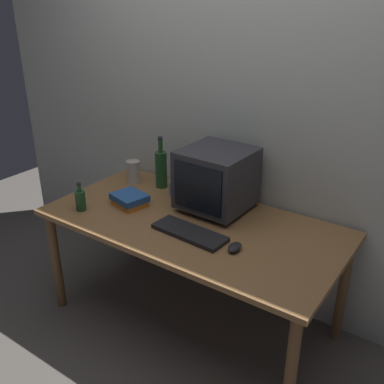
% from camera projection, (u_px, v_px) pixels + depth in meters
% --- Properties ---
extents(ground_plane, '(6.00, 6.00, 0.00)m').
position_uv_depth(ground_plane, '(192.00, 319.00, 2.80)').
color(ground_plane, '#56514C').
extents(back_wall, '(4.00, 0.08, 2.50)m').
position_uv_depth(back_wall, '(239.00, 108.00, 2.64)').
color(back_wall, beige).
rests_on(back_wall, ground).
extents(desk, '(1.70, 0.85, 0.70)m').
position_uv_depth(desk, '(192.00, 232.00, 2.53)').
color(desk, olive).
rests_on(desk, ground).
extents(crt_monitor, '(0.39, 0.40, 0.37)m').
position_uv_depth(crt_monitor, '(217.00, 179.00, 2.56)').
color(crt_monitor, '#333338').
rests_on(crt_monitor, desk).
extents(keyboard, '(0.43, 0.18, 0.02)m').
position_uv_depth(keyboard, '(190.00, 233.00, 2.36)').
color(keyboard, black).
rests_on(keyboard, desk).
extents(computer_mouse, '(0.07, 0.10, 0.04)m').
position_uv_depth(computer_mouse, '(235.00, 247.00, 2.21)').
color(computer_mouse, black).
rests_on(computer_mouse, desk).
extents(bottle_tall, '(0.08, 0.08, 0.35)m').
position_uv_depth(bottle_tall, '(161.00, 168.00, 2.89)').
color(bottle_tall, '#1E4C23').
rests_on(bottle_tall, desk).
extents(bottle_short, '(0.06, 0.06, 0.18)m').
position_uv_depth(bottle_short, '(81.00, 200.00, 2.60)').
color(bottle_short, '#1E4C23').
rests_on(bottle_short, desk).
extents(book_stack, '(0.23, 0.21, 0.07)m').
position_uv_depth(book_stack, '(130.00, 199.00, 2.68)').
color(book_stack, orange).
rests_on(book_stack, desk).
extents(mug, '(0.12, 0.08, 0.09)m').
position_uv_depth(mug, '(176.00, 188.00, 2.81)').
color(mug, '#3370B2').
rests_on(mug, desk).
extents(metal_canister, '(0.09, 0.09, 0.15)m').
position_uv_depth(metal_canister, '(133.00, 172.00, 2.98)').
color(metal_canister, '#B7B2A8').
rests_on(metal_canister, desk).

